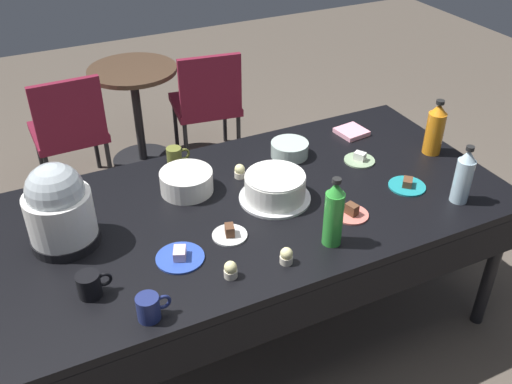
# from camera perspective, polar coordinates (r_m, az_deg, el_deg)

# --- Properties ---
(ground) EXTENTS (9.00, 9.00, 0.00)m
(ground) POSITION_cam_1_polar(r_m,az_deg,el_deg) (2.97, 0.00, -12.90)
(ground) COLOR brown
(potluck_table) EXTENTS (2.20, 1.10, 0.75)m
(potluck_table) POSITION_cam_1_polar(r_m,az_deg,el_deg) (2.51, 0.00, -2.12)
(potluck_table) COLOR black
(potluck_table) RESTS_ON ground
(frosted_layer_cake) EXTENTS (0.31, 0.31, 0.12)m
(frosted_layer_cake) POSITION_cam_1_polar(r_m,az_deg,el_deg) (2.46, 1.91, 0.44)
(frosted_layer_cake) COLOR silver
(frosted_layer_cake) RESTS_ON potluck_table
(slow_cooker) EXTENTS (0.27, 0.27, 0.35)m
(slow_cooker) POSITION_cam_1_polar(r_m,az_deg,el_deg) (2.28, -19.06, -1.52)
(slow_cooker) COLOR black
(slow_cooker) RESTS_ON potluck_table
(glass_salad_bowl) EXTENTS (0.18, 0.18, 0.07)m
(glass_salad_bowl) POSITION_cam_1_polar(r_m,az_deg,el_deg) (2.80, 3.37, 4.29)
(glass_salad_bowl) COLOR #B2C6BC
(glass_salad_bowl) RESTS_ON potluck_table
(ceramic_snack_bowl) EXTENTS (0.23, 0.23, 0.10)m
(ceramic_snack_bowl) POSITION_cam_1_polar(r_m,az_deg,el_deg) (2.54, -6.94, 1.04)
(ceramic_snack_bowl) COLOR silver
(ceramic_snack_bowl) RESTS_ON potluck_table
(dessert_plate_cobalt) EXTENTS (0.19, 0.19, 0.04)m
(dessert_plate_cobalt) POSITION_cam_1_polar(r_m,az_deg,el_deg) (2.19, -7.59, -6.39)
(dessert_plate_cobalt) COLOR #2D4CB2
(dessert_plate_cobalt) RESTS_ON potluck_table
(dessert_plate_teal) EXTENTS (0.17, 0.17, 0.04)m
(dessert_plate_teal) POSITION_cam_1_polar(r_m,az_deg,el_deg) (2.66, 14.84, 0.67)
(dessert_plate_teal) COLOR teal
(dessert_plate_teal) RESTS_ON potluck_table
(dessert_plate_white) EXTENTS (0.14, 0.14, 0.05)m
(dessert_plate_white) POSITION_cam_1_polar(r_m,az_deg,el_deg) (2.28, -2.64, -4.16)
(dessert_plate_white) COLOR white
(dessert_plate_white) RESTS_ON potluck_table
(dessert_plate_sage) EXTENTS (0.15, 0.15, 0.05)m
(dessert_plate_sage) POSITION_cam_1_polar(r_m,az_deg,el_deg) (2.80, 10.29, 3.25)
(dessert_plate_sage) COLOR #8CA87F
(dessert_plate_sage) RESTS_ON potluck_table
(dessert_plate_coral) EXTENTS (0.15, 0.15, 0.05)m
(dessert_plate_coral) POSITION_cam_1_polar(r_m,az_deg,el_deg) (2.42, 9.49, -2.05)
(dessert_plate_coral) COLOR #E07266
(dessert_plate_coral) RESTS_ON potluck_table
(cupcake_rose) EXTENTS (0.05, 0.05, 0.07)m
(cupcake_rose) POSITION_cam_1_polar(r_m,az_deg,el_deg) (2.08, -2.55, -7.76)
(cupcake_rose) COLOR beige
(cupcake_rose) RESTS_ON potluck_table
(cupcake_berry) EXTENTS (0.05, 0.05, 0.07)m
(cupcake_berry) POSITION_cam_1_polar(r_m,az_deg,el_deg) (2.63, -1.63, 2.08)
(cupcake_berry) COLOR beige
(cupcake_berry) RESTS_ON potluck_table
(cupcake_lemon) EXTENTS (0.05, 0.05, 0.07)m
(cupcake_lemon) POSITION_cam_1_polar(r_m,az_deg,el_deg) (2.14, 3.05, -6.39)
(cupcake_lemon) COLOR beige
(cupcake_lemon) RESTS_ON potluck_table
(soda_bottle_water) EXTENTS (0.08, 0.08, 0.27)m
(soda_bottle_water) POSITION_cam_1_polar(r_m,az_deg,el_deg) (2.57, 20.00, 1.48)
(soda_bottle_water) COLOR silver
(soda_bottle_water) RESTS_ON potluck_table
(soda_bottle_lime_soda) EXTENTS (0.08, 0.08, 0.30)m
(soda_bottle_lime_soda) POSITION_cam_1_polar(r_m,az_deg,el_deg) (2.19, 7.76, -2.18)
(soda_bottle_lime_soda) COLOR green
(soda_bottle_lime_soda) RESTS_ON potluck_table
(soda_bottle_orange_juice) EXTENTS (0.09, 0.09, 0.28)m
(soda_bottle_orange_juice) POSITION_cam_1_polar(r_m,az_deg,el_deg) (2.91, 17.44, 6.01)
(soda_bottle_orange_juice) COLOR orange
(soda_bottle_orange_juice) RESTS_ON potluck_table
(coffee_mug_olive) EXTENTS (0.11, 0.07, 0.10)m
(coffee_mug_olive) POSITION_cam_1_polar(r_m,az_deg,el_deg) (2.73, -8.07, 3.48)
(coffee_mug_olive) COLOR olive
(coffee_mug_olive) RESTS_ON potluck_table
(coffee_mug_black) EXTENTS (0.12, 0.08, 0.09)m
(coffee_mug_black) POSITION_cam_1_polar(r_m,az_deg,el_deg) (2.09, -16.23, -8.87)
(coffee_mug_black) COLOR black
(coffee_mug_black) RESTS_ON potluck_table
(coffee_mug_navy) EXTENTS (0.12, 0.08, 0.09)m
(coffee_mug_navy) POSITION_cam_1_polar(r_m,az_deg,el_deg) (1.96, -10.60, -11.26)
(coffee_mug_navy) COLOR navy
(coffee_mug_navy) RESTS_ON potluck_table
(paper_napkin_stack) EXTENTS (0.16, 0.16, 0.02)m
(paper_napkin_stack) POSITION_cam_1_polar(r_m,az_deg,el_deg) (3.04, 9.51, 5.94)
(paper_napkin_stack) COLOR pink
(paper_napkin_stack) RESTS_ON potluck_table
(maroon_chair_left) EXTENTS (0.45, 0.45, 0.85)m
(maroon_chair_left) POSITION_cam_1_polar(r_m,az_deg,el_deg) (3.82, -18.16, 6.13)
(maroon_chair_left) COLOR maroon
(maroon_chair_left) RESTS_ON ground
(maroon_chair_right) EXTENTS (0.50, 0.50, 0.85)m
(maroon_chair_right) POSITION_cam_1_polar(r_m,az_deg,el_deg) (4.01, -4.91, 9.12)
(maroon_chair_right) COLOR maroon
(maroon_chair_right) RESTS_ON ground
(round_cafe_table) EXTENTS (0.60, 0.60, 0.72)m
(round_cafe_table) POSITION_cam_1_polar(r_m,az_deg,el_deg) (4.09, -11.90, 9.11)
(round_cafe_table) COLOR #473323
(round_cafe_table) RESTS_ON ground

